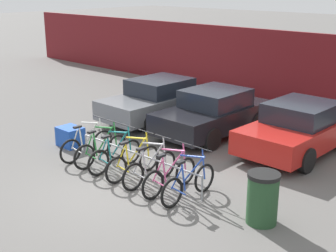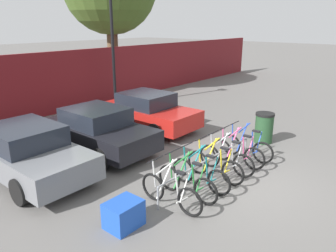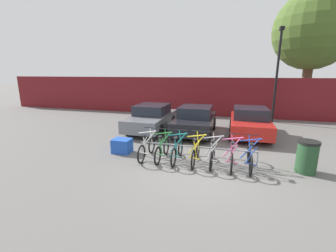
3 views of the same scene
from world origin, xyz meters
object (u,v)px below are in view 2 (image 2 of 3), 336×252
(car_red, at_px, (148,111))
(bicycle_teal, at_px, (200,174))
(bike_rack, at_px, (210,161))
(bicycle_blue, at_px, (246,147))
(bicycle_silver, at_px, (226,159))
(lamp_post, at_px, (112,39))
(bicycle_yellow, at_px, (215,166))
(bicycle_white, at_px, (171,192))
(car_black, at_px, (98,130))
(bicycle_green, at_px, (187,183))
(trash_bin, at_px, (264,128))
(cargo_crate, at_px, (124,214))
(car_grey, at_px, (27,152))

(car_red, bearing_deg, bicycle_teal, -122.02)
(bike_rack, height_order, bicycle_blue, bicycle_blue)
(bike_rack, relative_size, bicycle_silver, 2.40)
(bicycle_teal, height_order, car_red, car_red)
(bicycle_silver, bearing_deg, lamp_post, 68.87)
(bicycle_yellow, distance_m, bicycle_blue, 1.76)
(bike_rack, height_order, bicycle_yellow, bicycle_yellow)
(bicycle_white, xyz_separation_m, bicycle_blue, (3.56, 0.00, 0.00))
(bicycle_white, distance_m, car_black, 4.08)
(bicycle_green, bearing_deg, bike_rack, 4.20)
(bicycle_silver, distance_m, car_black, 4.10)
(trash_bin, distance_m, cargo_crate, 6.40)
(lamp_post, bearing_deg, car_red, -113.53)
(bicycle_yellow, distance_m, car_black, 3.97)
(bicycle_green, height_order, bicycle_silver, same)
(car_grey, relative_size, cargo_crate, 5.89)
(bike_rack, relative_size, lamp_post, 0.73)
(bicycle_white, relative_size, lamp_post, 0.30)
(bicycle_blue, bearing_deg, trash_bin, 4.84)
(bicycle_white, xyz_separation_m, bicycle_green, (0.59, 0.00, 0.00))
(car_grey, height_order, lamp_post, lamp_post)
(bicycle_teal, xyz_separation_m, lamp_post, (4.28, 7.97, 2.80))
(bicycle_teal, bearing_deg, bicycle_white, 178.21)
(bike_rack, relative_size, bicycle_blue, 2.40)
(bicycle_yellow, bearing_deg, car_grey, 131.34)
(car_grey, bearing_deg, bicycle_green, -65.26)
(trash_bin, xyz_separation_m, cargo_crate, (-6.40, 0.06, -0.24))
(bicycle_green, height_order, lamp_post, lamp_post)
(bicycle_silver, xyz_separation_m, trash_bin, (2.87, 0.21, 0.14))
(bicycle_yellow, bearing_deg, bicycle_silver, 3.68)
(bicycle_white, relative_size, car_black, 0.44)
(car_grey, bearing_deg, bicycle_white, -72.82)
(bicycle_white, relative_size, car_grey, 0.41)
(car_grey, xyz_separation_m, cargo_crate, (0.06, -3.63, -0.42))
(bicycle_blue, relative_size, lamp_post, 0.30)
(bicycle_green, distance_m, car_grey, 4.30)
(car_red, bearing_deg, bicycle_yellow, -115.24)
(bike_rack, distance_m, cargo_crate, 2.94)
(trash_bin, bearing_deg, car_black, 138.06)
(bicycle_white, xyz_separation_m, car_grey, (-1.21, 3.90, 0.31))
(bicycle_silver, distance_m, bicycle_blue, 1.19)
(bicycle_green, distance_m, bicycle_teal, 0.55)
(cargo_crate, bearing_deg, car_red, 38.86)
(bicycle_silver, height_order, car_red, car_red)
(bicycle_blue, height_order, car_red, car_red)
(car_red, height_order, trash_bin, car_red)
(car_black, bearing_deg, bicycle_silver, -72.49)
(car_black, bearing_deg, bike_rack, -80.39)
(car_red, bearing_deg, trash_bin, -70.47)
(bicycle_white, bearing_deg, bicycle_blue, 0.97)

